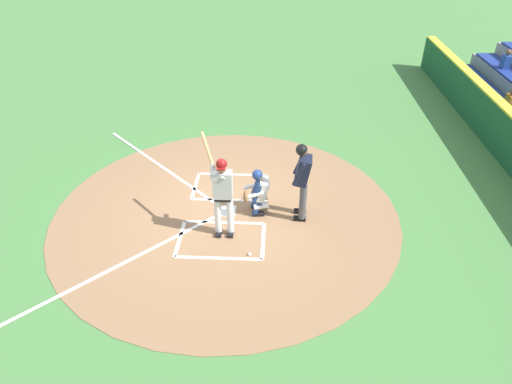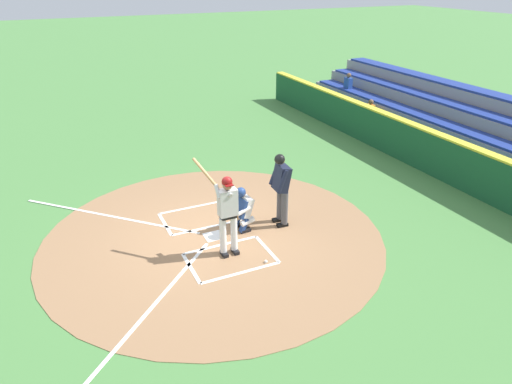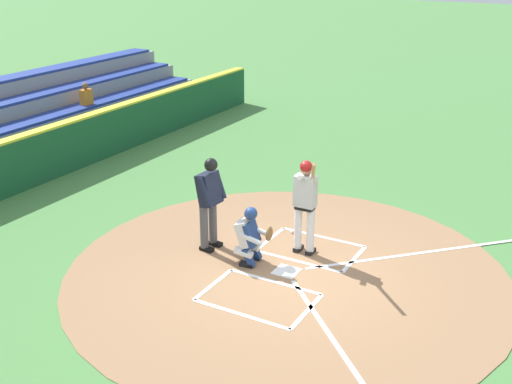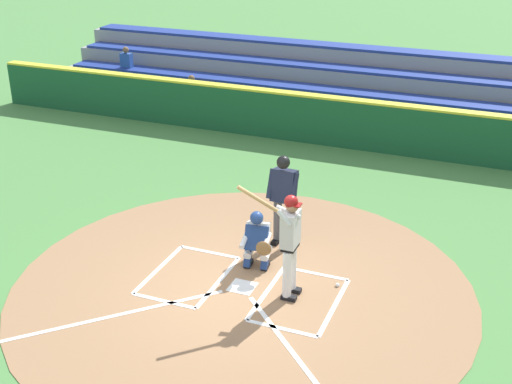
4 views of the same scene
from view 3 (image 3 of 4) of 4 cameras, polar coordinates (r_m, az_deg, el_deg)
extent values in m
plane|color=#4C8442|center=(11.66, 2.74, -7.15)|extent=(120.00, 120.00, 0.00)
cylinder|color=#99704C|center=(11.65, 2.74, -7.13)|extent=(8.00, 8.00, 0.01)
cube|color=white|center=(11.65, 2.74, -7.09)|extent=(0.44, 0.44, 0.01)
cube|color=white|center=(12.85, 1.27, -4.22)|extent=(1.20, 0.08, 0.01)
cube|color=white|center=(12.20, 8.78, -5.95)|extent=(1.20, 0.08, 0.01)
cube|color=white|center=(12.01, 3.72, -6.19)|extent=(0.08, 1.80, 0.01)
cube|color=white|center=(12.99, 6.03, -4.04)|extent=(0.08, 1.80, 0.01)
cube|color=white|center=(11.25, -3.84, -8.23)|extent=(1.20, 0.08, 0.01)
cube|color=white|center=(10.50, 4.58, -10.60)|extent=(1.20, 0.08, 0.01)
cube|color=white|center=(11.30, 1.70, -8.04)|extent=(0.08, 1.80, 0.01)
cube|color=white|center=(10.40, -1.43, -10.87)|extent=(0.08, 1.80, 0.01)
cube|color=white|center=(9.32, 8.67, -15.41)|extent=(3.73, 3.73, 0.01)
cube|color=white|center=(12.81, 15.51, -5.13)|extent=(3.73, 3.73, 0.01)
cylinder|color=white|center=(12.18, 3.78, -3.24)|extent=(0.15, 0.15, 0.84)
cube|color=black|center=(12.41, 3.81, -5.08)|extent=(0.26, 0.12, 0.09)
cylinder|color=white|center=(12.08, 4.90, -3.48)|extent=(0.15, 0.15, 0.84)
cube|color=black|center=(12.31, 4.91, -5.33)|extent=(0.26, 0.12, 0.09)
cube|color=black|center=(11.94, 4.40, -1.31)|extent=(0.22, 0.34, 0.10)
cube|color=#BCBCBC|center=(11.83, 4.44, 0.08)|extent=(0.24, 0.40, 0.60)
sphere|color=#9E7051|center=(11.70, 4.54, 1.98)|extent=(0.21, 0.21, 0.21)
sphere|color=maroon|center=(11.66, 4.51, 2.28)|extent=(0.23, 0.23, 0.23)
cube|color=maroon|center=(11.77, 4.73, 2.27)|extent=(0.11, 0.17, 0.02)
cylinder|color=#BCBCBC|center=(11.69, 4.31, 1.29)|extent=(0.43, 0.09, 0.21)
cylinder|color=#BCBCBC|center=(11.61, 5.25, 1.12)|extent=(0.27, 0.09, 0.29)
cylinder|color=#AD7F4C|center=(11.15, 5.16, 1.90)|extent=(0.68, 0.37, 0.53)
cylinder|color=#AD7F4C|center=(11.56, 5.09, 1.34)|extent=(0.10, 0.10, 0.08)
cube|color=black|center=(12.06, -0.23, -5.86)|extent=(0.15, 0.27, 0.09)
cube|color=navy|center=(11.97, -0.06, -5.23)|extent=(0.15, 0.26, 0.37)
cylinder|color=silver|center=(11.97, -0.50, -4.81)|extent=(0.19, 0.38, 0.21)
cube|color=black|center=(11.80, -0.84, -6.51)|extent=(0.15, 0.27, 0.09)
cube|color=navy|center=(11.71, -0.66, -5.88)|extent=(0.15, 0.26, 0.37)
cylinder|color=silver|center=(11.71, -1.11, -5.45)|extent=(0.19, 0.38, 0.21)
cube|color=silver|center=(11.70, -0.86, -3.62)|extent=(0.44, 0.40, 0.52)
cube|color=navy|center=(11.66, -0.36, -3.71)|extent=(0.44, 0.27, 0.46)
sphere|color=brown|center=(11.52, -0.55, -2.01)|extent=(0.21, 0.21, 0.21)
sphere|color=navy|center=(11.51, -0.46, -1.94)|extent=(0.24, 0.24, 0.24)
cylinder|color=silver|center=(11.81, 0.29, -3.47)|extent=(0.14, 0.46, 0.20)
cylinder|color=silver|center=(11.48, -0.47, -4.24)|extent=(0.14, 0.46, 0.20)
ellipsoid|color=brown|center=(11.76, 1.19, -3.76)|extent=(0.29, 0.13, 0.28)
cylinder|color=#4C4C51|center=(12.43, -3.89, -2.66)|extent=(0.16, 0.16, 0.86)
cube|color=black|center=(12.60, -3.65, -4.65)|extent=(0.15, 0.29, 0.09)
cylinder|color=#4C4C51|center=(12.23, -4.67, -3.11)|extent=(0.16, 0.16, 0.86)
cube|color=black|center=(12.40, -4.42, -5.12)|extent=(0.15, 0.29, 0.09)
cube|color=#191E33|center=(12.02, -4.22, 0.29)|extent=(0.46, 0.39, 0.66)
sphere|color=brown|center=(11.84, -4.12, 2.38)|extent=(0.22, 0.22, 0.22)
sphere|color=black|center=(11.82, -4.05, 2.45)|extent=(0.25, 0.25, 0.25)
cylinder|color=#191E33|center=(12.15, -3.24, 0.69)|extent=(0.12, 0.29, 0.56)
cylinder|color=#191E33|center=(11.79, -4.61, 0.00)|extent=(0.12, 0.29, 0.56)
sphere|color=white|center=(13.11, 3.27, -3.59)|extent=(0.07, 0.07, 0.07)
cube|color=orange|center=(20.25, -14.94, 8.22)|extent=(0.36, 0.22, 0.46)
sphere|color=brown|center=(20.18, -15.03, 9.16)|extent=(0.20, 0.20, 0.20)
camera|label=1|loc=(18.58, 12.69, 22.82)|focal=31.50mm
camera|label=2|loc=(18.39, 26.76, 19.84)|focal=32.94mm
camera|label=4|loc=(14.14, 52.72, 17.02)|focal=48.60mm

